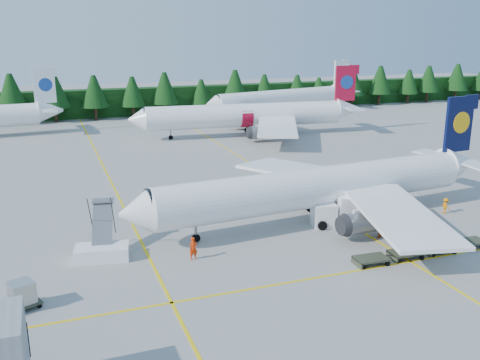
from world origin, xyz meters
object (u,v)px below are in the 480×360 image
object	(u,v)px
airstairs	(102,248)
service_truck	(345,210)
airliner_red	(241,116)
airliner_navy	(311,189)

from	to	relation	value
airstairs	service_truck	xyz separation A→B (m)	(23.00, -0.18, 0.64)
service_truck	airliner_red	bearing A→B (deg)	94.89
airliner_red	airstairs	xyz separation A→B (m)	(-29.60, -46.38, -2.81)
airliner_navy	airliner_red	bearing A→B (deg)	73.21
airliner_red	service_truck	size ratio (longest dim) A/B	6.34
airliner_red	service_truck	world-z (taller)	airliner_red
airstairs	airliner_navy	bearing A→B (deg)	15.25
airliner_navy	service_truck	bearing A→B (deg)	-38.47
airliner_red	airstairs	size ratio (longest dim) A/B	6.56
airliner_navy	airstairs	bearing A→B (deg)	179.75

